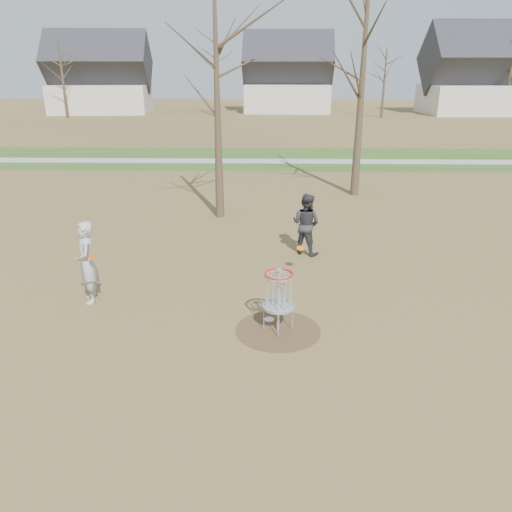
{
  "coord_description": "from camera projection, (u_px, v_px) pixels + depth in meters",
  "views": [
    {
      "loc": [
        -0.24,
        -9.25,
        5.19
      ],
      "look_at": [
        -0.5,
        1.5,
        1.1
      ],
      "focal_mm": 35.0,
      "sensor_mm": 36.0,
      "label": 1
    }
  ],
  "objects": [
    {
      "name": "player_standing",
      "position": [
        87.0,
        262.0,
        11.47
      ],
      "size": [
        0.68,
        0.82,
        1.94
      ],
      "primitive_type": "imported",
      "rotation": [
        0.0,
        0.0,
        -1.23
      ],
      "color": "#B7B7B7",
      "rests_on": "ground"
    },
    {
      "name": "footpath",
      "position": [
        272.0,
        161.0,
        29.16
      ],
      "size": [
        160.0,
        1.5,
        0.01
      ],
      "primitive_type": "cube",
      "color": "#9E9E99",
      "rests_on": "green_band"
    },
    {
      "name": "dirt_circle",
      "position": [
        278.0,
        330.0,
        10.48
      ],
      "size": [
        1.8,
        1.8,
        0.01
      ],
      "primitive_type": "cylinder",
      "color": "#47331E",
      "rests_on": "ground"
    },
    {
      "name": "disc_grounded",
      "position": [
        269.0,
        319.0,
        10.89
      ],
      "size": [
        0.22,
        0.22,
        0.02
      ],
      "primitive_type": "cylinder",
      "color": "silver",
      "rests_on": "dirt_circle"
    },
    {
      "name": "player_throwing",
      "position": [
        306.0,
        224.0,
        14.51
      ],
      "size": [
        1.11,
        1.05,
        1.81
      ],
      "primitive_type": "imported",
      "rotation": [
        0.0,
        0.0,
        2.58
      ],
      "color": "#2F2F34",
      "rests_on": "ground"
    },
    {
      "name": "disc_golf_basket",
      "position": [
        279.0,
        291.0,
        10.16
      ],
      "size": [
        0.64,
        0.64,
        1.35
      ],
      "color": "#9EA3AD",
      "rests_on": "ground"
    },
    {
      "name": "green_band",
      "position": [
        272.0,
        158.0,
        30.1
      ],
      "size": [
        160.0,
        8.0,
        0.01
      ],
      "primitive_type": "cube",
      "color": "#2D5119",
      "rests_on": "ground"
    },
    {
      "name": "discs_in_play",
      "position": [
        210.0,
        252.0,
        12.15
      ],
      "size": [
        4.98,
        2.26,
        0.56
      ],
      "color": "orange",
      "rests_on": "ground"
    },
    {
      "name": "bare_trees",
      "position": [
        293.0,
        65.0,
        41.98
      ],
      "size": [
        52.62,
        44.98,
        9.0
      ],
      "color": "#382B1E",
      "rests_on": "ground"
    },
    {
      "name": "ground",
      "position": [
        278.0,
        330.0,
        10.48
      ],
      "size": [
        160.0,
        160.0,
        0.0
      ],
      "primitive_type": "plane",
      "color": "brown",
      "rests_on": "ground"
    },
    {
      "name": "houses_row",
      "position": [
        308.0,
        82.0,
        58.24
      ],
      "size": [
        56.51,
        10.01,
        7.26
      ],
      "color": "silver",
      "rests_on": "ground"
    }
  ]
}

